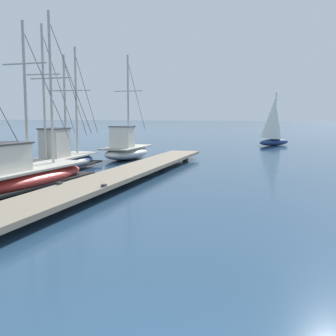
{
  "coord_description": "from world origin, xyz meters",
  "views": [
    {
      "loc": [
        1.07,
        -2.77,
        2.72
      ],
      "look_at": [
        -2.69,
        7.12,
        1.4
      ],
      "focal_mm": 45.25,
      "sensor_mm": 36.0,
      "label": 1
    }
  ],
  "objects_px": {
    "fishing_boat_0": "(20,175)",
    "distant_sailboat": "(273,122)",
    "fishing_boat_1": "(63,159)",
    "fishing_boat_2": "(126,149)"
  },
  "relations": [
    {
      "from": "fishing_boat_0",
      "to": "fishing_boat_1",
      "type": "distance_m",
      "value": 5.31
    },
    {
      "from": "distant_sailboat",
      "to": "fishing_boat_2",
      "type": "bearing_deg",
      "value": -114.9
    },
    {
      "from": "fishing_boat_0",
      "to": "fishing_boat_1",
      "type": "height_order",
      "value": "fishing_boat_0"
    },
    {
      "from": "fishing_boat_1",
      "to": "distant_sailboat",
      "type": "distance_m",
      "value": 22.78
    },
    {
      "from": "fishing_boat_0",
      "to": "distant_sailboat",
      "type": "bearing_deg",
      "value": 77.74
    },
    {
      "from": "fishing_boat_1",
      "to": "fishing_boat_2",
      "type": "distance_m",
      "value": 6.28
    },
    {
      "from": "fishing_boat_0",
      "to": "distant_sailboat",
      "type": "relative_size",
      "value": 1.85
    },
    {
      "from": "fishing_boat_0",
      "to": "distant_sailboat",
      "type": "xyz_separation_m",
      "value": [
        5.76,
        26.53,
        1.54
      ]
    },
    {
      "from": "fishing_boat_1",
      "to": "fishing_boat_2",
      "type": "xyz_separation_m",
      "value": [
        0.35,
        6.27,
        -0.01
      ]
    },
    {
      "from": "fishing_boat_1",
      "to": "fishing_boat_0",
      "type": "bearing_deg",
      "value": -71.84
    }
  ]
}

